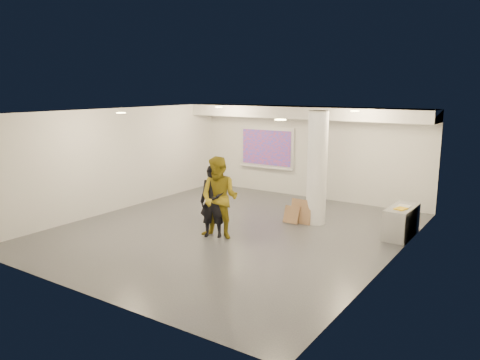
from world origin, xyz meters
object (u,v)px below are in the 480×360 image
Objects in this scene: projection_screen at (267,148)px; woman at (213,201)px; credenza at (401,222)px; man at (219,198)px; column at (317,168)px.

woman is at bearing -73.52° from projection_screen.
credenza is (5.32, -2.56, -1.15)m from projection_screen.
credenza is 0.65× the size of man.
projection_screen reaches higher than man.
woman is (1.50, -5.07, -0.65)m from projection_screen.
projection_screen is 5.33m from woman.
woman is 0.22m from man.
woman is 0.89× the size of man.
credenza is 0.73× the size of woman.
credenza is at bearing -25.66° from projection_screen.
column reaches higher than credenza.
credenza is 4.46m from man.
man reaches higher than credenza.
column is at bearing -175.76° from credenza.
projection_screen is 6.01m from credenza.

